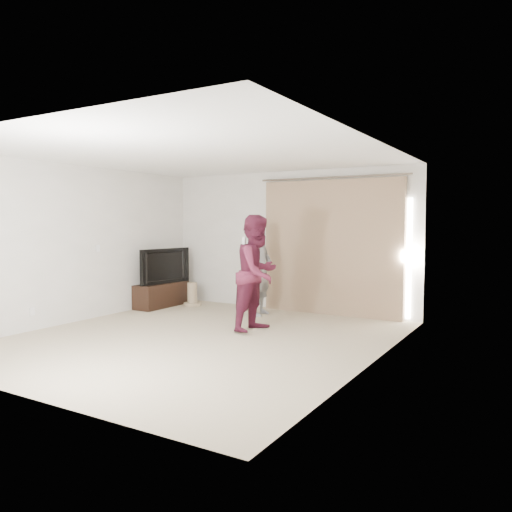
# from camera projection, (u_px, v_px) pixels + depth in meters

# --- Properties ---
(floor) EXTENTS (5.50, 5.50, 0.00)m
(floor) POSITION_uv_depth(u_px,v_px,m) (200.00, 339.00, 7.10)
(floor) COLOR #BBAB8C
(floor) RESTS_ON ground
(wall_back) EXTENTS (5.00, 0.04, 2.60)m
(wall_back) POSITION_uv_depth(u_px,v_px,m) (288.00, 241.00, 9.37)
(wall_back) COLOR silver
(wall_back) RESTS_ON ground
(wall_left) EXTENTS (0.04, 5.50, 2.60)m
(wall_left) POSITION_uv_depth(u_px,v_px,m) (78.00, 243.00, 8.28)
(wall_left) COLOR silver
(wall_left) RESTS_ON ground
(ceiling) EXTENTS (5.00, 5.50, 0.01)m
(ceiling) POSITION_uv_depth(u_px,v_px,m) (198.00, 154.00, 6.92)
(ceiling) COLOR white
(ceiling) RESTS_ON wall_back
(curtain) EXTENTS (2.80, 0.11, 2.46)m
(curtain) POSITION_uv_depth(u_px,v_px,m) (332.00, 247.00, 8.85)
(curtain) COLOR tan
(curtain) RESTS_ON ground
(tv_console) EXTENTS (0.42, 1.20, 0.46)m
(tv_console) POSITION_uv_depth(u_px,v_px,m) (162.00, 295.00, 9.76)
(tv_console) COLOR black
(tv_console) RESTS_ON ground
(tv) EXTENTS (0.33, 1.19, 0.68)m
(tv) POSITION_uv_depth(u_px,v_px,m) (161.00, 266.00, 9.72)
(tv) COLOR black
(tv) RESTS_ON tv_console
(scratching_post) EXTENTS (0.34, 0.34, 0.46)m
(scratching_post) POSITION_uv_depth(u_px,v_px,m) (192.00, 296.00, 9.87)
(scratching_post) COLOR tan
(scratching_post) RESTS_ON ground
(person_man) EXTENTS (0.45, 0.63, 1.63)m
(person_man) POSITION_uv_depth(u_px,v_px,m) (260.00, 269.00, 8.84)
(person_man) COLOR slate
(person_man) RESTS_ON ground
(person_woman) EXTENTS (0.74, 0.91, 1.77)m
(person_woman) POSITION_uv_depth(u_px,v_px,m) (258.00, 273.00, 7.58)
(person_woman) COLOR #53182D
(person_woman) RESTS_ON ground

